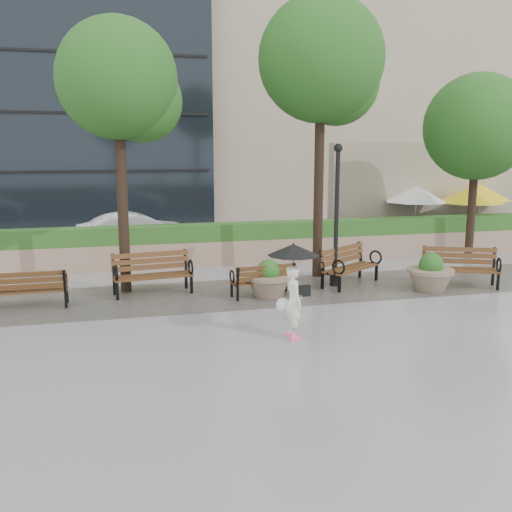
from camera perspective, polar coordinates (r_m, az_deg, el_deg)
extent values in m
plane|color=gray|center=(12.61, 4.66, -6.87)|extent=(100.00, 100.00, 0.00)
cube|color=#383330|center=(15.37, 1.10, -3.57)|extent=(28.00, 3.20, 0.01)
cube|color=tan|center=(19.09, -2.01, 0.48)|extent=(24.00, 0.80, 0.80)
cube|color=#27501A|center=(18.98, -2.02, 2.49)|extent=(24.00, 0.75, 0.55)
cube|color=tan|center=(25.28, 18.14, 6.15)|extent=(10.00, 0.60, 4.00)
cube|color=#27501A|center=(23.34, 19.72, 1.87)|extent=(8.00, 0.50, 0.90)
cube|color=black|center=(23.03, -4.07, 1.24)|extent=(40.00, 7.00, 0.00)
cube|color=tan|center=(37.58, 8.44, 20.17)|extent=(18.00, 10.00, 20.00)
cube|color=#563119|center=(14.79, -21.70, -3.22)|extent=(1.77, 0.55, 0.05)
cube|color=#563119|center=(14.46, -21.91, -2.31)|extent=(1.77, 0.14, 0.41)
cube|color=black|center=(14.81, -21.66, -4.02)|extent=(1.77, 0.64, 0.45)
torus|color=black|center=(14.84, -18.47, -2.26)|extent=(0.05, 0.36, 0.36)
cube|color=#563119|center=(15.19, -10.26, -2.00)|extent=(2.11, 0.87, 0.06)
cube|color=#563119|center=(15.42, -10.53, -0.48)|extent=(2.05, 0.40, 0.48)
cube|color=black|center=(15.28, -10.26, -2.84)|extent=(2.12, 0.98, 0.52)
torus|color=black|center=(14.80, -13.80, -1.67)|extent=(0.11, 0.42, 0.42)
torus|color=black|center=(15.16, -6.56, -1.13)|extent=(0.11, 0.42, 0.42)
cube|color=#563119|center=(14.82, 0.62, -2.54)|extent=(1.69, 0.71, 0.05)
cube|color=#563119|center=(14.52, 1.01, -1.68)|extent=(1.64, 0.33, 0.38)
cube|color=black|center=(14.84, 0.66, -3.28)|extent=(1.70, 0.80, 0.42)
torus|color=black|center=(15.23, 3.08, -1.56)|extent=(0.09, 0.34, 0.34)
torus|color=black|center=(14.66, -2.41, -2.04)|extent=(0.09, 0.34, 0.34)
cube|color=#563119|center=(16.21, 9.53, -1.20)|extent=(2.00, 1.61, 0.06)
cube|color=#563119|center=(16.31, 8.65, 0.14)|extent=(1.74, 1.23, 0.47)
cube|color=black|center=(16.28, 9.40, -1.99)|extent=(2.06, 1.71, 0.51)
torus|color=black|center=(15.29, 8.25, -1.12)|extent=(0.28, 0.37, 0.41)
torus|color=black|center=(16.86, 11.87, -0.12)|extent=(0.28, 0.37, 0.41)
cube|color=#563119|center=(16.75, 19.76, -1.30)|extent=(2.09, 1.33, 0.06)
cube|color=#563119|center=(16.98, 19.63, 0.06)|extent=(1.91, 0.89, 0.47)
cube|color=black|center=(16.83, 19.68, -2.06)|extent=(2.13, 1.43, 0.51)
torus|color=black|center=(16.35, 16.67, -0.68)|extent=(0.21, 0.40, 0.41)
torus|color=black|center=(16.73, 23.12, -0.85)|extent=(0.21, 0.40, 0.41)
cylinder|color=#7F6B56|center=(14.77, 1.27, -2.11)|extent=(1.17, 1.17, 0.09)
sphere|color=#1A4112|center=(14.73, 1.27, -1.50)|extent=(0.60, 0.60, 0.60)
cylinder|color=#7F6B56|center=(16.08, 17.08, -1.41)|extent=(1.24, 1.24, 0.10)
sphere|color=#1A4112|center=(16.05, 17.11, -0.82)|extent=(0.64, 0.64, 0.64)
cylinder|color=black|center=(15.84, 8.04, 3.65)|extent=(0.12, 0.12, 3.76)
cylinder|color=black|center=(16.14, 7.88, -2.44)|extent=(0.28, 0.28, 0.30)
sphere|color=black|center=(15.72, 8.23, 10.64)|extent=(0.24, 0.24, 0.24)
cylinder|color=black|center=(15.37, -13.23, 5.88)|extent=(0.28, 0.28, 5.15)
sphere|color=#1A4112|center=(15.41, -13.72, 16.85)|extent=(3.05, 3.05, 3.05)
sphere|color=#1A4112|center=(15.68, -11.38, 14.94)|extent=(2.14, 2.14, 2.14)
cylinder|color=black|center=(16.88, 6.30, 7.70)|extent=(0.28, 0.28, 5.85)
sphere|color=#1A4112|center=(17.03, 6.54, 18.99)|extent=(3.56, 3.56, 3.56)
sphere|color=#1A4112|center=(17.45, 8.07, 16.82)|extent=(2.49, 2.49, 2.49)
cylinder|color=black|center=(21.13, 20.82, 5.44)|extent=(0.28, 0.28, 4.20)
sphere|color=#1A4112|center=(21.07, 21.27, 11.95)|extent=(3.57, 3.57, 3.57)
sphere|color=#1A4112|center=(21.65, 22.05, 10.73)|extent=(2.50, 2.50, 2.50)
cylinder|color=black|center=(23.69, 15.51, 1.26)|extent=(0.40, 0.40, 0.10)
cylinder|color=#99999E|center=(23.55, 15.64, 3.78)|extent=(0.06, 0.06, 2.20)
cone|color=white|center=(23.46, 15.76, 5.96)|extent=(2.50, 2.50, 0.60)
cylinder|color=black|center=(24.01, 20.41, 1.10)|extent=(0.40, 0.40, 0.10)
cylinder|color=#99999E|center=(23.87, 20.57, 3.58)|extent=(0.06, 0.06, 2.20)
cone|color=yellow|center=(23.78, 20.72, 5.73)|extent=(2.50, 2.50, 0.60)
cylinder|color=black|center=(25.51, 21.16, 1.58)|extent=(0.40, 0.40, 0.10)
cylinder|color=#99999E|center=(25.37, 21.32, 3.92)|extent=(0.06, 0.06, 2.20)
cone|color=yellow|center=(25.29, 21.46, 5.94)|extent=(2.50, 2.50, 0.60)
imported|color=silver|center=(21.88, -11.84, 2.39)|extent=(4.47, 2.21, 1.41)
imported|color=#F2EBCB|center=(11.53, 3.78, -4.37)|extent=(0.44, 0.61, 1.61)
cube|color=#F2598C|center=(11.86, 3.53, -7.80)|extent=(0.11, 0.23, 0.08)
cube|color=#F2598C|center=(11.63, 3.99, -8.19)|extent=(0.11, 0.23, 0.08)
cube|color=black|center=(11.62, 4.72, -3.50)|extent=(0.12, 0.31, 0.22)
sphere|color=white|center=(11.72, 2.70, -4.88)|extent=(0.28, 0.28, 0.28)
cylinder|color=black|center=(11.44, 3.73, -1.38)|extent=(0.02, 0.02, 0.86)
cone|color=black|center=(11.36, 3.76, 0.61)|extent=(1.05, 1.05, 0.22)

